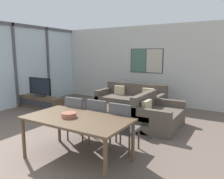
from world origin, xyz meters
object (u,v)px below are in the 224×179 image
object	(u,v)px
dining_chair_right	(123,125)
fruit_bowl	(69,115)
dining_chair_left	(78,117)
television	(40,87)
coffee_table	(111,110)
sofa_main	(131,101)
dining_table	(77,122)
sofa_side	(156,116)
tv_console	(41,102)
dining_chair_centre	(100,120)

from	to	relation	value
dining_chair_right	fruit_bowl	distance (m)	1.00
dining_chair_left	fruit_bowl	world-z (taller)	dining_chair_left
television	dining_chair_left	xyz separation A→B (m)	(2.86, -1.49, -0.19)
television	coffee_table	world-z (taller)	television
television	sofa_main	world-z (taller)	television
sofa_main	coffee_table	size ratio (longest dim) A/B	2.33
dining_table	dining_chair_left	world-z (taller)	dining_chair_left
sofa_main	fruit_bowl	size ratio (longest dim) A/B	8.43
sofa_side	fruit_bowl	distance (m)	2.52
tv_console	dining_chair_centre	distance (m)	3.69
tv_console	coffee_table	world-z (taller)	tv_console
tv_console	dining_table	bearing A→B (deg)	-32.42
television	coffee_table	bearing A→B (deg)	3.01
dining_table	sofa_main	bearing A→B (deg)	101.35
dining_table	dining_chair_left	size ratio (longest dim) A/B	1.92
sofa_side	television	bearing A→B (deg)	92.36
coffee_table	dining_table	world-z (taller)	dining_table
television	fruit_bowl	size ratio (longest dim) A/B	3.83
sofa_main	dining_chair_left	distance (m)	2.96
television	fruit_bowl	world-z (taller)	television
television	dining_table	size ratio (longest dim) A/B	0.54
coffee_table	sofa_main	bearing A→B (deg)	90.00
dining_table	dining_chair_right	world-z (taller)	dining_chair_right
sofa_main	sofa_side	size ratio (longest dim) A/B	1.59
dining_chair_left	dining_chair_right	bearing A→B (deg)	0.11
television	tv_console	bearing A→B (deg)	-90.00
tv_console	sofa_main	size ratio (longest dim) A/B	0.77
coffee_table	dining_chair_left	size ratio (longest dim) A/B	0.98
tv_console	sofa_main	xyz separation A→B (m)	(2.66, 1.45, 0.07)
television	dining_chair_right	size ratio (longest dim) A/B	1.04
dining_chair_left	dining_chair_right	distance (m)	1.05
dining_table	dining_chair_centre	size ratio (longest dim) A/B	1.92
sofa_side	dining_chair_centre	xyz separation A→B (m)	(-0.58, -1.61, 0.25)
tv_console	dining_chair_left	world-z (taller)	dining_chair_left
sofa_main	dining_chair_right	world-z (taller)	dining_chair_right
dining_chair_centre	television	bearing A→B (deg)	156.88
dining_table	dining_chair_centre	xyz separation A→B (m)	(0.00, 0.71, -0.17)
television	fruit_bowl	bearing A→B (deg)	-34.06
television	sofa_main	xyz separation A→B (m)	(2.66, 1.45, -0.43)
coffee_table	dining_chair_centre	size ratio (longest dim) A/B	0.98
tv_console	dining_chair_left	size ratio (longest dim) A/B	1.77
tv_console	dining_chair_right	distance (m)	4.19
sofa_main	sofa_side	xyz separation A→B (m)	(1.30, -1.29, 0.00)
dining_chair_left	dining_chair_right	size ratio (longest dim) A/B	1.00
dining_table	dining_chair_centre	world-z (taller)	dining_chair_centre
sofa_side	dining_chair_left	size ratio (longest dim) A/B	1.45
tv_console	sofa_side	size ratio (longest dim) A/B	1.22
television	fruit_bowl	distance (m)	3.94
dining_chair_right	television	bearing A→B (deg)	159.13
tv_console	sofa_side	distance (m)	3.96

